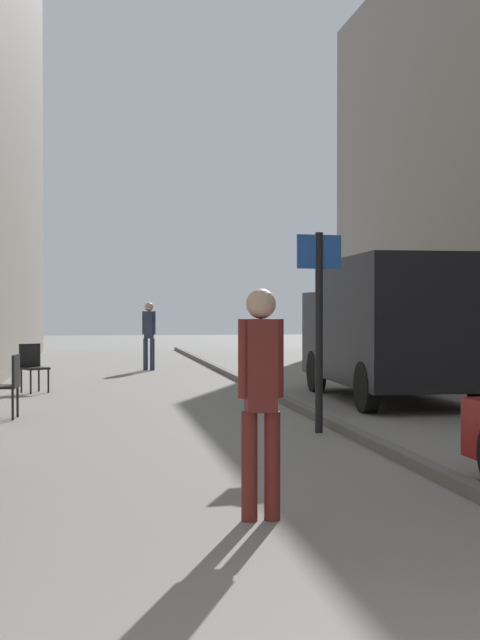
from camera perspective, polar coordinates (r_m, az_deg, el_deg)
The scene contains 8 objects.
ground_plane at distance 14.00m, azimuth -3.08°, elevation -5.87°, with size 80.00×80.00×0.00m, color gray.
kerb_strip at distance 14.26m, azimuth 3.27°, elevation -5.51°, with size 0.16×40.00×0.12m, color #615F5B.
pedestrian_main_foreground at distance 6.45m, azimuth 1.41°, elevation -4.50°, with size 0.35×0.23×1.76m.
pedestrian_mid_block at distance 22.55m, azimuth -6.13°, elevation -0.75°, with size 0.35×0.25×1.79m.
delivery_van at distance 15.16m, azimuth 10.15°, elevation -0.37°, with size 2.23×5.02×2.47m.
street_sign_post at distance 11.06m, azimuth 5.32°, elevation 0.41°, with size 0.60×0.10×2.60m.
cafe_chair_near_window at distance 16.92m, azimuth -13.73°, elevation -2.90°, with size 0.61×0.61×0.94m.
cafe_chair_by_doorway at distance 12.94m, azimuth -15.27°, elevation -4.00°, with size 0.48×0.48×0.94m.
Camera 1 is at (-1.59, -1.82, 1.60)m, focal length 47.75 mm.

